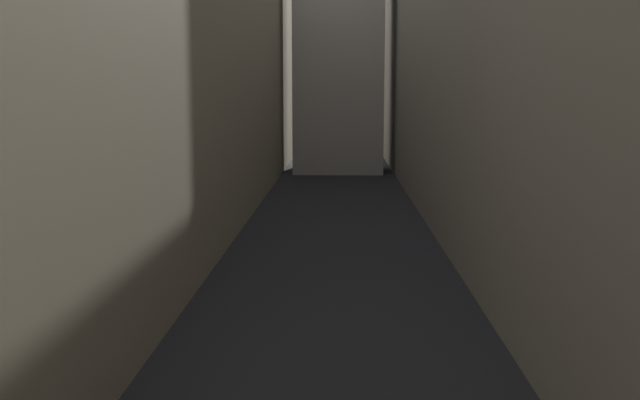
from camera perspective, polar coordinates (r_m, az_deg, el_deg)
The scene contains 3 objects.
ground_plane at distance 40.53m, azimuth 1.23°, elevation -2.81°, with size 264.00×264.00×0.00m, color black.
building_block_left at distance 43.92m, azimuth -16.52°, elevation 10.97°, with size 15.38×108.00×20.22m, color gray.
building_block_right at distance 43.33m, azimuth 16.45°, elevation 14.09°, with size 10.96×108.00×24.85m, color gray.
Camera 1 is at (0.27, 8.25, 7.94)m, focal length 40.73 mm.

